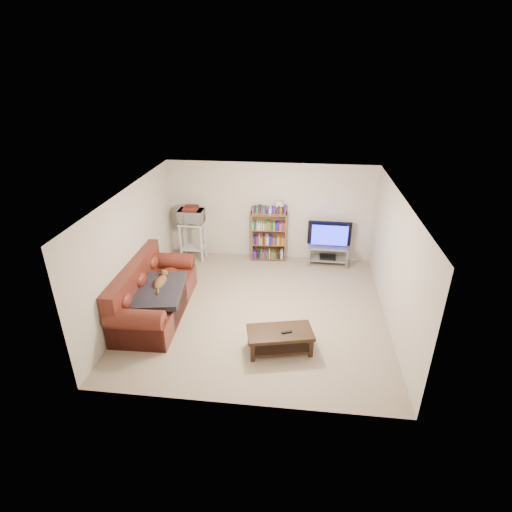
# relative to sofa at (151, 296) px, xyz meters

# --- Properties ---
(floor) EXTENTS (5.00, 5.00, 0.00)m
(floor) POSITION_rel_sofa_xyz_m (2.09, 0.33, -0.36)
(floor) COLOR tan
(floor) RESTS_ON ground
(ceiling) EXTENTS (5.00, 5.00, 0.00)m
(ceiling) POSITION_rel_sofa_xyz_m (2.09, 0.33, 2.04)
(ceiling) COLOR white
(ceiling) RESTS_ON ground
(wall_back) EXTENTS (5.00, 0.00, 5.00)m
(wall_back) POSITION_rel_sofa_xyz_m (2.09, 2.83, 0.84)
(wall_back) COLOR silver
(wall_back) RESTS_ON ground
(wall_front) EXTENTS (5.00, 0.00, 5.00)m
(wall_front) POSITION_rel_sofa_xyz_m (2.09, -2.17, 0.84)
(wall_front) COLOR silver
(wall_front) RESTS_ON ground
(wall_left) EXTENTS (0.00, 5.00, 5.00)m
(wall_left) POSITION_rel_sofa_xyz_m (-0.41, 0.33, 0.84)
(wall_left) COLOR silver
(wall_left) RESTS_ON ground
(wall_right) EXTENTS (0.00, 5.00, 5.00)m
(wall_right) POSITION_rel_sofa_xyz_m (4.59, 0.33, 0.84)
(wall_right) COLOR silver
(wall_right) RESTS_ON ground
(sofa) EXTENTS (1.13, 2.47, 1.04)m
(sofa) POSITION_rel_sofa_xyz_m (0.00, 0.00, 0.00)
(sofa) COLOR #5D2118
(sofa) RESTS_ON floor
(blanket) EXTENTS (1.08, 1.32, 0.20)m
(blanket) POSITION_rel_sofa_xyz_m (0.20, -0.16, 0.24)
(blanket) COLOR #25222B
(blanket) RESTS_ON sofa
(cat) EXTENTS (0.29, 0.67, 0.20)m
(cat) POSITION_rel_sofa_xyz_m (0.19, 0.06, 0.30)
(cat) COLOR brown
(cat) RESTS_ON sofa
(coffee_table) EXTENTS (1.21, 0.79, 0.40)m
(coffee_table) POSITION_rel_sofa_xyz_m (2.58, -0.89, -0.08)
(coffee_table) COLOR black
(coffee_table) RESTS_ON floor
(remote) EXTENTS (0.19, 0.11, 0.02)m
(remote) POSITION_rel_sofa_xyz_m (2.69, -0.92, 0.06)
(remote) COLOR black
(remote) RESTS_ON coffee_table
(tv_stand) EXTENTS (0.97, 0.45, 0.48)m
(tv_stand) POSITION_rel_sofa_xyz_m (3.55, 2.52, -0.03)
(tv_stand) COLOR #999EA3
(tv_stand) RESTS_ON floor
(television) EXTENTS (1.04, 0.16, 0.60)m
(television) POSITION_rel_sofa_xyz_m (3.55, 2.52, 0.42)
(television) COLOR black
(television) RESTS_ON tv_stand
(dvd_player) EXTENTS (0.39, 0.28, 0.06)m
(dvd_player) POSITION_rel_sofa_xyz_m (3.55, 2.52, -0.17)
(dvd_player) COLOR black
(dvd_player) RESTS_ON tv_stand
(bookshelf) EXTENTS (0.88, 0.33, 1.25)m
(bookshelf) POSITION_rel_sofa_xyz_m (2.08, 2.63, 0.29)
(bookshelf) COLOR brown
(bookshelf) RESTS_ON floor
(shelf_clutter) EXTENTS (0.64, 0.23, 0.28)m
(shelf_clutter) POSITION_rel_sofa_xyz_m (2.18, 2.65, 1.00)
(shelf_clutter) COLOR silver
(shelf_clutter) RESTS_ON bookshelf
(microwave_stand) EXTENTS (0.61, 0.45, 0.97)m
(microwave_stand) POSITION_rel_sofa_xyz_m (0.21, 2.44, 0.26)
(microwave_stand) COLOR silver
(microwave_stand) RESTS_ON floor
(microwave) EXTENTS (0.60, 0.41, 0.33)m
(microwave) POSITION_rel_sofa_xyz_m (0.21, 2.44, 0.78)
(microwave) COLOR silver
(microwave) RESTS_ON microwave_stand
(game_boxes) EXTENTS (0.36, 0.31, 0.05)m
(game_boxes) POSITION_rel_sofa_xyz_m (0.21, 2.44, 0.97)
(game_boxes) COLOR maroon
(game_boxes) RESTS_ON microwave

